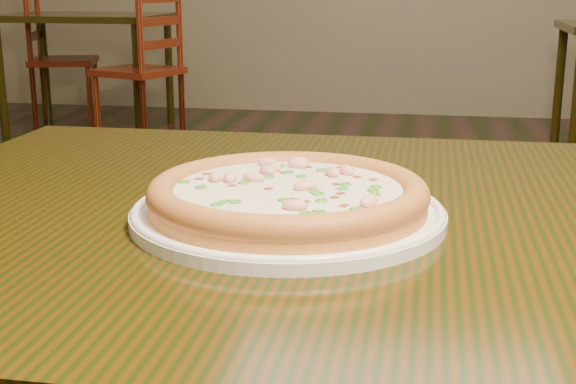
% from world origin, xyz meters
% --- Properties ---
extents(hero_table, '(1.20, 0.80, 0.75)m').
position_xyz_m(hero_table, '(0.12, -0.60, 0.65)').
color(hero_table, black).
rests_on(hero_table, ground).
extents(plate, '(0.31, 0.31, 0.02)m').
position_xyz_m(plate, '(0.00, -0.65, 0.76)').
color(plate, white).
rests_on(plate, hero_table).
extents(pizza, '(0.28, 0.28, 0.03)m').
position_xyz_m(pizza, '(0.00, -0.65, 0.78)').
color(pizza, '#D2813B').
rests_on(pizza, plate).
extents(bg_table_left, '(1.00, 0.70, 0.75)m').
position_xyz_m(bg_table_left, '(-2.06, 3.52, 0.65)').
color(bg_table_left, black).
rests_on(bg_table_left, ground).
extents(chair_a, '(0.52, 0.52, 0.95)m').
position_xyz_m(chair_a, '(-2.36, 3.68, 0.44)').
color(chair_a, '#4D0E07').
rests_on(chair_a, ground).
extents(chair_b, '(0.54, 0.54, 0.95)m').
position_xyz_m(chair_b, '(-1.54, 3.18, 0.44)').
color(chair_b, '#4D0E07').
rests_on(chair_b, ground).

